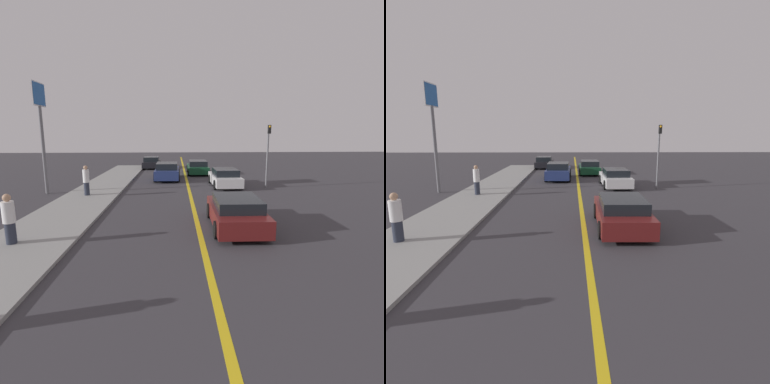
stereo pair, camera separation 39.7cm
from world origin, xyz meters
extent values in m
cube|color=gold|center=(0.00, 18.00, 0.00)|extent=(0.20, 60.00, 0.01)
cube|color=gray|center=(-5.77, 17.35, 0.06)|extent=(3.11, 34.69, 0.11)
cube|color=maroon|center=(1.45, 12.07, 0.50)|extent=(1.92, 4.25, 0.64)
cube|color=black|center=(1.45, 11.86, 1.02)|extent=(1.67, 2.35, 0.41)
cylinder|color=black|center=(0.60, 13.40, 0.32)|extent=(0.23, 0.64, 0.63)
cylinder|color=black|center=(2.35, 13.37, 0.32)|extent=(0.23, 0.64, 0.63)
cylinder|color=black|center=(0.55, 10.78, 0.32)|extent=(0.23, 0.64, 0.63)
cylinder|color=black|center=(2.31, 10.75, 0.32)|extent=(0.23, 0.64, 0.63)
cube|color=silver|center=(2.54, 21.35, 0.48)|extent=(1.82, 4.24, 0.61)
cube|color=black|center=(2.54, 21.14, 1.01)|extent=(1.58, 2.34, 0.45)
cylinder|color=black|center=(1.68, 22.63, 0.31)|extent=(0.23, 0.63, 0.62)
cylinder|color=black|center=(3.35, 22.66, 0.31)|extent=(0.23, 0.63, 0.62)
cylinder|color=black|center=(1.73, 20.03, 0.31)|extent=(0.23, 0.63, 0.62)
cylinder|color=black|center=(3.39, 20.06, 0.31)|extent=(0.23, 0.63, 0.62)
cube|color=navy|center=(-1.52, 24.53, 0.54)|extent=(1.87, 4.10, 0.68)
cube|color=black|center=(-1.52, 24.33, 1.12)|extent=(1.63, 2.26, 0.48)
cylinder|color=black|center=(-2.37, 25.81, 0.36)|extent=(0.23, 0.71, 0.71)
cylinder|color=black|center=(-0.64, 25.78, 0.36)|extent=(0.23, 0.71, 0.71)
cylinder|color=black|center=(-2.40, 23.28, 0.36)|extent=(0.23, 0.71, 0.71)
cylinder|color=black|center=(-0.67, 23.26, 0.36)|extent=(0.23, 0.71, 0.71)
cube|color=#144728|center=(1.14, 27.99, 0.47)|extent=(1.78, 4.33, 0.57)
cube|color=black|center=(1.14, 27.78, 0.98)|extent=(1.56, 2.38, 0.47)
cylinder|color=black|center=(0.31, 29.33, 0.33)|extent=(0.22, 0.66, 0.66)
cylinder|color=black|center=(1.98, 29.33, 0.33)|extent=(0.22, 0.66, 0.66)
cylinder|color=black|center=(0.30, 26.65, 0.33)|extent=(0.22, 0.66, 0.66)
cylinder|color=black|center=(1.98, 26.65, 0.33)|extent=(0.22, 0.66, 0.66)
cube|color=black|center=(-3.38, 32.89, 0.46)|extent=(1.79, 4.10, 0.58)
cube|color=black|center=(-3.38, 32.69, 0.98)|extent=(1.55, 2.27, 0.46)
cylinder|color=black|center=(-4.22, 34.14, 0.32)|extent=(0.23, 0.63, 0.63)
cylinder|color=black|center=(-2.59, 34.17, 0.32)|extent=(0.23, 0.63, 0.63)
cylinder|color=black|center=(-4.17, 31.62, 0.32)|extent=(0.23, 0.63, 0.63)
cylinder|color=black|center=(-2.54, 31.65, 0.32)|extent=(0.23, 0.63, 0.63)
cylinder|color=#282D3D|center=(-6.16, 10.40, 0.46)|extent=(0.32, 0.32, 0.69)
cylinder|color=silver|center=(-6.16, 10.40, 1.15)|extent=(0.38, 0.38, 0.69)
sphere|color=tan|center=(-6.16, 10.40, 1.61)|extent=(0.25, 0.25, 0.25)
cylinder|color=#282D3D|center=(-5.96, 18.13, 0.48)|extent=(0.30, 0.30, 0.74)
cylinder|color=silver|center=(-5.96, 18.13, 1.22)|extent=(0.35, 0.35, 0.74)
sphere|color=tan|center=(-5.96, 18.13, 1.70)|extent=(0.23, 0.23, 0.23)
cylinder|color=slate|center=(5.18, 20.38, 2.07)|extent=(0.12, 0.12, 4.14)
cube|color=black|center=(5.18, 20.20, 3.86)|extent=(0.18, 0.18, 0.55)
sphere|color=orange|center=(5.18, 20.11, 4.03)|extent=(0.14, 0.14, 0.14)
cylinder|color=slate|center=(-8.67, 19.27, 2.60)|extent=(0.20, 0.20, 5.21)
cube|color=silver|center=(-8.67, 19.27, 5.82)|extent=(0.08, 1.63, 1.34)
cube|color=#19519E|center=(-8.67, 19.27, 5.82)|extent=(0.12, 1.51, 1.22)
camera|label=1|loc=(-0.86, 0.93, 3.58)|focal=28.00mm
camera|label=2|loc=(-0.47, 0.92, 3.58)|focal=28.00mm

